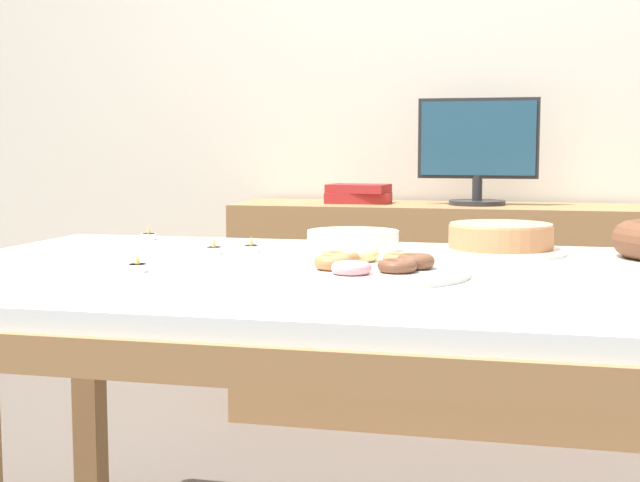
# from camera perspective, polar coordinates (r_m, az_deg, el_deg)

# --- Properties ---
(wall_back) EXTENTS (8.00, 0.10, 2.60)m
(wall_back) POSITION_cam_1_polar(r_m,az_deg,el_deg) (3.54, 8.35, 10.84)
(wall_back) COLOR silver
(wall_back) RESTS_ON ground
(dining_table) EXTENTS (1.84, 1.09, 0.76)m
(dining_table) POSITION_cam_1_polar(r_m,az_deg,el_deg) (1.76, 2.70, -4.43)
(dining_table) COLOR silver
(dining_table) RESTS_ON ground
(sideboard) EXTENTS (1.48, 0.44, 0.79)m
(sideboard) POSITION_cam_1_polar(r_m,az_deg,el_deg) (3.29, 7.64, -4.59)
(sideboard) COLOR olive
(sideboard) RESTS_ON ground
(computer_monitor) EXTENTS (0.42, 0.20, 0.38)m
(computer_monitor) POSITION_cam_1_polar(r_m,az_deg,el_deg) (3.22, 10.07, 5.66)
(computer_monitor) COLOR #262628
(computer_monitor) RESTS_ON sideboard
(book_stack) EXTENTS (0.24, 0.17, 0.07)m
(book_stack) POSITION_cam_1_polar(r_m,az_deg,el_deg) (3.28, 2.49, 3.04)
(book_stack) COLOR maroon
(book_stack) RESTS_ON sideboard
(cake_chocolate_round) EXTENTS (0.29, 0.29, 0.07)m
(cake_chocolate_round) POSITION_cam_1_polar(r_m,az_deg,el_deg) (2.05, 11.48, 0.09)
(cake_chocolate_round) COLOR silver
(cake_chocolate_round) RESTS_ON dining_table
(pastry_platter) EXTENTS (0.37, 0.37, 0.04)m
(pastry_platter) POSITION_cam_1_polar(r_m,az_deg,el_deg) (1.68, 3.27, -1.72)
(pastry_platter) COLOR silver
(pastry_platter) RESTS_ON dining_table
(plate_stack) EXTENTS (0.21, 0.21, 0.05)m
(plate_stack) POSITION_cam_1_polar(r_m,az_deg,el_deg) (2.04, 2.12, -0.02)
(plate_stack) COLOR silver
(plate_stack) RESTS_ON dining_table
(tealight_left_edge) EXTENTS (0.04, 0.04, 0.04)m
(tealight_left_edge) POSITION_cam_1_polar(r_m,az_deg,el_deg) (2.02, -6.80, -0.55)
(tealight_left_edge) COLOR silver
(tealight_left_edge) RESTS_ON dining_table
(tealight_centre) EXTENTS (0.04, 0.04, 0.04)m
(tealight_centre) POSITION_cam_1_polar(r_m,az_deg,el_deg) (2.05, -4.42, -0.43)
(tealight_centre) COLOR silver
(tealight_centre) RESTS_ON dining_table
(tealight_near_cakes) EXTENTS (0.04, 0.04, 0.04)m
(tealight_near_cakes) POSITION_cam_1_polar(r_m,az_deg,el_deg) (2.35, -10.91, 0.33)
(tealight_near_cakes) COLOR silver
(tealight_near_cakes) RESTS_ON dining_table
(tealight_near_front) EXTENTS (0.04, 0.04, 0.04)m
(tealight_near_front) POSITION_cam_1_polar(r_m,az_deg,el_deg) (1.75, -11.60, -1.65)
(tealight_near_front) COLOR silver
(tealight_near_front) RESTS_ON dining_table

